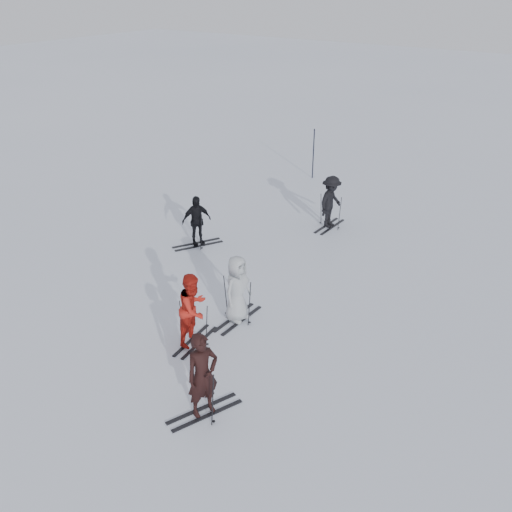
{
  "coord_description": "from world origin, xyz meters",
  "views": [
    {
      "loc": [
        8.33,
        -11.1,
        8.39
      ],
      "look_at": [
        0.0,
        1.0,
        1.0
      ],
      "focal_mm": 40.0,
      "sensor_mm": 36.0,
      "label": 1
    }
  ],
  "objects_px": {
    "skier_near_dark": "(203,376)",
    "piste_marker": "(313,154)",
    "skier_red": "(194,310)",
    "skier_grey": "(237,290)",
    "skier_uphill_far": "(331,202)",
    "skier_uphill_left": "(196,221)"
  },
  "relations": [
    {
      "from": "skier_near_dark",
      "to": "piste_marker",
      "type": "relative_size",
      "value": 0.87
    },
    {
      "from": "piste_marker",
      "to": "skier_near_dark",
      "type": "bearing_deg",
      "value": -68.84
    },
    {
      "from": "skier_red",
      "to": "skier_grey",
      "type": "relative_size",
      "value": 1.03
    },
    {
      "from": "skier_grey",
      "to": "skier_uphill_far",
      "type": "height_order",
      "value": "skier_uphill_far"
    },
    {
      "from": "skier_near_dark",
      "to": "piste_marker",
      "type": "height_order",
      "value": "piste_marker"
    },
    {
      "from": "skier_near_dark",
      "to": "skier_grey",
      "type": "relative_size",
      "value": 1.05
    },
    {
      "from": "skier_uphill_far",
      "to": "piste_marker",
      "type": "bearing_deg",
      "value": 37.15
    },
    {
      "from": "skier_near_dark",
      "to": "skier_uphill_left",
      "type": "height_order",
      "value": "skier_near_dark"
    },
    {
      "from": "skier_near_dark",
      "to": "piste_marker",
      "type": "bearing_deg",
      "value": 42.7
    },
    {
      "from": "piste_marker",
      "to": "skier_uphill_left",
      "type": "bearing_deg",
      "value": -88.33
    },
    {
      "from": "skier_uphill_left",
      "to": "piste_marker",
      "type": "xyz_separation_m",
      "value": [
        -0.24,
        8.34,
        0.25
      ]
    },
    {
      "from": "skier_near_dark",
      "to": "skier_grey",
      "type": "distance_m",
      "value": 3.65
    },
    {
      "from": "skier_grey",
      "to": "skier_uphill_far",
      "type": "bearing_deg",
      "value": 8.24
    },
    {
      "from": "skier_near_dark",
      "to": "skier_uphill_left",
      "type": "relative_size",
      "value": 1.11
    },
    {
      "from": "skier_red",
      "to": "skier_near_dark",
      "type": "bearing_deg",
      "value": -142.49
    },
    {
      "from": "skier_grey",
      "to": "piste_marker",
      "type": "xyz_separation_m",
      "value": [
        -4.11,
        11.31,
        0.19
      ]
    },
    {
      "from": "skier_grey",
      "to": "piste_marker",
      "type": "distance_m",
      "value": 12.04
    },
    {
      "from": "skier_near_dark",
      "to": "skier_uphill_far",
      "type": "relative_size",
      "value": 1.02
    },
    {
      "from": "skier_near_dark",
      "to": "skier_uphill_far",
      "type": "height_order",
      "value": "skier_near_dark"
    },
    {
      "from": "skier_uphill_far",
      "to": "piste_marker",
      "type": "relative_size",
      "value": 0.85
    },
    {
      "from": "piste_marker",
      "to": "skier_grey",
      "type": "bearing_deg",
      "value": -70.03
    },
    {
      "from": "skier_uphill_left",
      "to": "skier_uphill_far",
      "type": "height_order",
      "value": "skier_uphill_far"
    }
  ]
}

